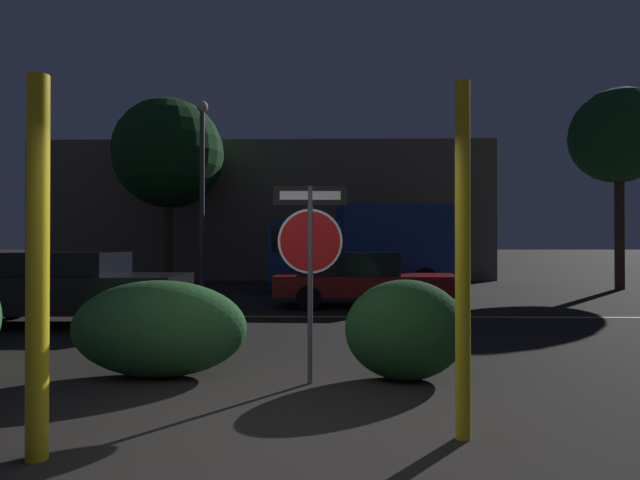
{
  "coord_description": "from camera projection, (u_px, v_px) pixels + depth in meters",
  "views": [
    {
      "loc": [
        0.52,
        -4.0,
        1.6
      ],
      "look_at": [
        0.38,
        4.76,
        1.66
      ],
      "focal_mm": 28.0,
      "sensor_mm": 36.0,
      "label": 1
    }
  ],
  "objects": [
    {
      "name": "tree_0",
      "position": [
        619.0,
        137.0,
        17.43
      ],
      "size": [
        3.3,
        3.3,
        7.03
      ],
      "color": "#422D1E",
      "rests_on": "ground_plane"
    },
    {
      "name": "delivery_truck",
      "position": [
        361.0,
        245.0,
        16.57
      ],
      "size": [
        6.31,
        2.8,
        2.86
      ],
      "rotation": [
        0.0,
        0.0,
        1.65
      ],
      "color": "navy",
      "rests_on": "ground_plane"
    },
    {
      "name": "passing_car_1",
      "position": [
        63.0,
        288.0,
        9.75
      ],
      "size": [
        4.85,
        2.0,
        1.43
      ],
      "rotation": [
        0.0,
        0.0,
        1.59
      ],
      "color": "black",
      "rests_on": "ground_plane"
    },
    {
      "name": "street_lamp",
      "position": [
        202.0,
        177.0,
        16.46
      ],
      "size": [
        0.38,
        0.38,
        6.33
      ],
      "color": "#4C4C51",
      "rests_on": "ground_plane"
    },
    {
      "name": "ground_plane",
      "position": [
        263.0,
        443.0,
        3.99
      ],
      "size": [
        260.0,
        260.0,
        0.0
      ],
      "primitive_type": "plane",
      "color": "black"
    },
    {
      "name": "hedge_bush_1",
      "position": [
        159.0,
        329.0,
        5.98
      ],
      "size": [
        2.11,
        0.97,
        1.16
      ],
      "primitive_type": "ellipsoid",
      "color": "#285B2D",
      "rests_on": "ground_plane"
    },
    {
      "name": "passing_car_2",
      "position": [
        365.0,
        280.0,
        12.64
      ],
      "size": [
        4.72,
        1.87,
        1.37
      ],
      "rotation": [
        0.0,
        0.0,
        -1.59
      ],
      "color": "maroon",
      "rests_on": "ground_plane"
    },
    {
      "name": "yellow_pole_left",
      "position": [
        38.0,
        267.0,
        3.7
      ],
      "size": [
        0.16,
        0.16,
        2.86
      ],
      "primitive_type": "cylinder",
      "color": "yellow",
      "rests_on": "ground_plane"
    },
    {
      "name": "building_backdrop",
      "position": [
        264.0,
        212.0,
        23.06
      ],
      "size": [
        20.43,
        3.14,
        6.12
      ],
      "primitive_type": "cube",
      "color": "#6B5B4C",
      "rests_on": "ground_plane"
    },
    {
      "name": "road_center_stripe",
      "position": [
        304.0,
        317.0,
        10.88
      ],
      "size": [
        33.03,
        0.12,
        0.01
      ],
      "primitive_type": "cube",
      "color": "gold",
      "rests_on": "ground_plane"
    },
    {
      "name": "stop_sign",
      "position": [
        310.0,
        243.0,
        5.7
      ],
      "size": [
        0.85,
        0.06,
        2.26
      ],
      "rotation": [
        0.0,
        0.0,
        0.04
      ],
      "color": "#4C4C51",
      "rests_on": "ground_plane"
    },
    {
      "name": "yellow_pole_right",
      "position": [
        463.0,
        260.0,
        4.09
      ],
      "size": [
        0.12,
        0.12,
        2.93
      ],
      "primitive_type": "cylinder",
      "color": "yellow",
      "rests_on": "ground_plane"
    },
    {
      "name": "hedge_bush_2",
      "position": [
        405.0,
        330.0,
        5.84
      ],
      "size": [
        1.42,
        0.92,
        1.18
      ],
      "primitive_type": "ellipsoid",
      "color": "#1E4C23",
      "rests_on": "ground_plane"
    },
    {
      "name": "tree_1",
      "position": [
        169.0,
        154.0,
        19.24
      ],
      "size": [
        4.21,
        4.21,
        7.19
      ],
      "color": "#422D1E",
      "rests_on": "ground_plane"
    }
  ]
}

